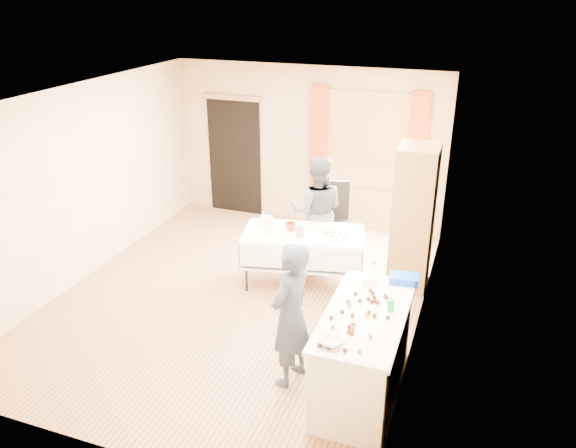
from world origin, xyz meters
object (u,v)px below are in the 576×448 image
at_px(counter, 363,353).
at_px(girl, 291,315).
at_px(cabinet, 413,218).
at_px(party_table, 303,253).
at_px(chair, 332,234).
at_px(woman, 317,211).

height_order(counter, girl, girl).
relative_size(cabinet, party_table, 1.12).
relative_size(chair, woman, 0.70).
height_order(party_table, woman, woman).
bearing_deg(party_table, cabinet, 6.40).
bearing_deg(cabinet, woman, 171.11).
height_order(cabinet, chair, cabinet).
xyz_separation_m(counter, chair, (-1.12, 2.86, -0.12)).
distance_m(cabinet, counter, 2.40).
relative_size(counter, chair, 1.42).
xyz_separation_m(counter, woman, (-1.26, 2.56, 0.34)).
relative_size(counter, party_table, 0.91).
distance_m(party_table, girl, 2.06).
bearing_deg(woman, girl, 87.15).
height_order(chair, girl, girl).
height_order(girl, woman, woman).
bearing_deg(chair, party_table, -107.47).
bearing_deg(woman, cabinet, 156.78).
height_order(counter, party_table, counter).
bearing_deg(chair, girl, -92.36).
bearing_deg(party_table, girl, -87.40).
bearing_deg(girl, counter, 108.44).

